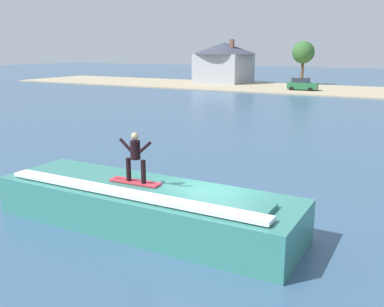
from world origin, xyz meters
TOP-DOWN VIEW (x-y plane):
  - ground_plane at (0.00, 0.00)m, footprint 260.00×260.00m
  - wave_crest at (-1.94, -1.00)m, footprint 10.39×3.06m
  - surfboard at (-2.21, -1.12)m, footprint 1.78×0.51m
  - surfer at (-2.11, -1.18)m, footprint 1.22×0.32m
  - shoreline_bank at (0.00, 50.69)m, footprint 120.00×16.29m
  - car_near_shore at (-9.61, 48.02)m, footprint 3.98×2.07m
  - house_with_chimney at (-25.06, 55.86)m, footprint 10.90×10.90m
  - tree_short_bushy at (-12.56, 58.99)m, footprint 3.54×3.54m

SIDE VIEW (x-z plane):
  - ground_plane at x=0.00m, z-range 0.00..0.00m
  - shoreline_bank at x=0.00m, z-range 0.00..0.17m
  - wave_crest at x=-1.94m, z-range -0.04..1.44m
  - car_near_shore at x=-9.61m, z-range 0.01..1.87m
  - surfboard at x=-2.21m, z-range 1.48..1.54m
  - surfer at x=-2.11m, z-range 1.64..3.27m
  - house_with_chimney at x=-25.06m, z-range 0.22..7.45m
  - tree_short_bushy at x=-12.56m, z-range 1.65..8.61m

